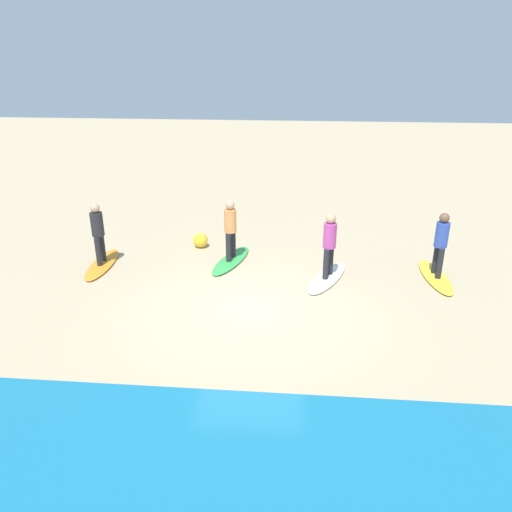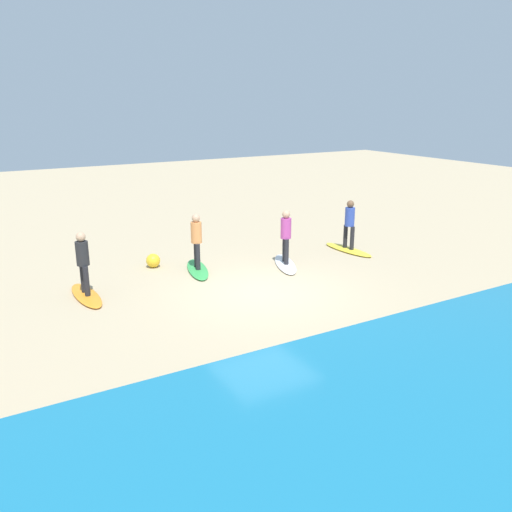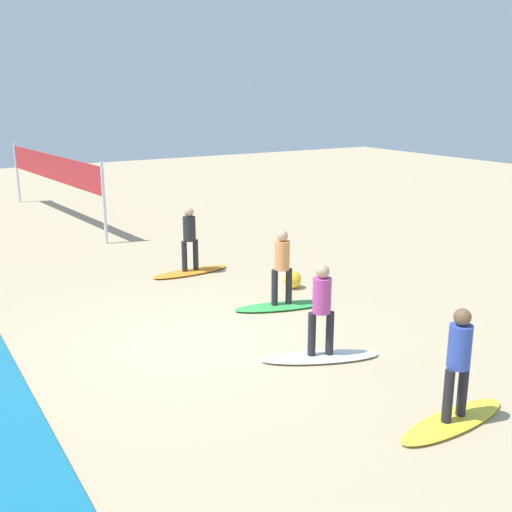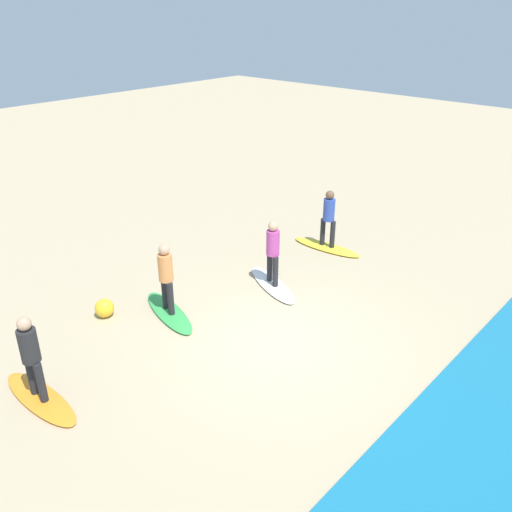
% 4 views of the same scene
% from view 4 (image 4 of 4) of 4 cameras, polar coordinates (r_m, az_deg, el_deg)
% --- Properties ---
extents(ground_plane, '(60.00, 60.00, 0.00)m').
position_cam_4_polar(ground_plane, '(11.30, 2.19, -9.15)').
color(ground_plane, tan).
extents(surfboard_yellow, '(0.72, 2.14, 0.09)m').
position_cam_4_polar(surfboard_yellow, '(15.43, 7.51, 0.95)').
color(surfboard_yellow, yellow).
rests_on(surfboard_yellow, ground).
extents(surfer_yellow, '(0.32, 0.46, 1.64)m').
position_cam_4_polar(surfer_yellow, '(15.05, 7.73, 4.38)').
color(surfer_yellow, '#232328').
rests_on(surfer_yellow, surfboard_yellow).
extents(surfboard_white, '(1.34, 2.15, 0.09)m').
position_cam_4_polar(surfboard_white, '(13.33, 1.74, -3.04)').
color(surfboard_white, white).
rests_on(surfboard_white, ground).
extents(surfer_white, '(0.32, 0.43, 1.64)m').
position_cam_4_polar(surfer_white, '(12.88, 1.80, 0.83)').
color(surfer_white, '#232328').
rests_on(surfer_white, surfboard_white).
extents(surfboard_green, '(1.11, 2.17, 0.09)m').
position_cam_4_polar(surfboard_green, '(12.36, -9.21, -5.92)').
color(surfboard_green, green).
rests_on(surfboard_green, ground).
extents(surfer_green, '(0.32, 0.45, 1.64)m').
position_cam_4_polar(surfer_green, '(11.87, -9.55, -1.84)').
color(surfer_green, '#232328').
rests_on(surfer_green, surfboard_green).
extents(surfboard_orange, '(0.62, 2.11, 0.09)m').
position_cam_4_polar(surfboard_orange, '(10.58, -21.91, -13.84)').
color(surfboard_orange, orange).
rests_on(surfboard_orange, ground).
extents(surfer_orange, '(0.32, 0.46, 1.64)m').
position_cam_4_polar(surfer_orange, '(10.01, -22.84, -9.42)').
color(surfer_orange, '#232328').
rests_on(surfer_orange, surfboard_orange).
extents(beach_ball, '(0.43, 0.43, 0.43)m').
position_cam_4_polar(beach_ball, '(12.50, -15.79, -5.35)').
color(beach_ball, yellow).
rests_on(beach_ball, ground).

